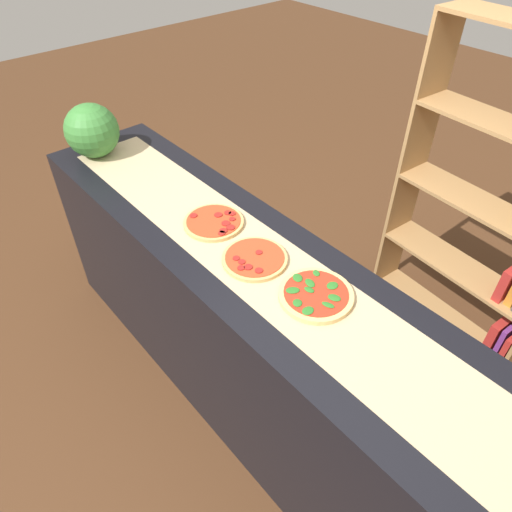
# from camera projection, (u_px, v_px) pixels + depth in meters

# --- Properties ---
(ground_plane) EXTENTS (12.00, 12.00, 0.00)m
(ground_plane) POSITION_uv_depth(u_px,v_px,m) (256.00, 395.00, 2.38)
(ground_plane) COLOR #4C2D19
(counter) EXTENTS (2.64, 0.56, 0.93)m
(counter) POSITION_uv_depth(u_px,v_px,m) (256.00, 337.00, 2.07)
(counter) COLOR black
(counter) RESTS_ON ground_plane
(parchment_paper) EXTENTS (2.39, 0.34, 0.00)m
(parchment_paper) POSITION_uv_depth(u_px,v_px,m) (256.00, 260.00, 1.77)
(parchment_paper) COLOR tan
(parchment_paper) RESTS_ON counter
(pizza_pepperoni_0) EXTENTS (0.25, 0.25, 0.02)m
(pizza_pepperoni_0) POSITION_uv_depth(u_px,v_px,m) (214.00, 222.00, 1.93)
(pizza_pepperoni_0) COLOR tan
(pizza_pepperoni_0) RESTS_ON parchment_paper
(pizza_pepperoni_1) EXTENTS (0.25, 0.25, 0.02)m
(pizza_pepperoni_1) POSITION_uv_depth(u_px,v_px,m) (255.00, 259.00, 1.76)
(pizza_pepperoni_1) COLOR tan
(pizza_pepperoni_1) RESTS_ON parchment_paper
(pizza_spinach_2) EXTENTS (0.26, 0.26, 0.03)m
(pizza_spinach_2) POSITION_uv_depth(u_px,v_px,m) (316.00, 295.00, 1.61)
(pizza_spinach_2) COLOR #DBB26B
(pizza_spinach_2) RESTS_ON parchment_paper
(watermelon) EXTENTS (0.27, 0.27, 0.27)m
(watermelon) POSITION_uv_depth(u_px,v_px,m) (92.00, 131.00, 2.30)
(watermelon) COLOR #387A33
(watermelon) RESTS_ON counter
(bookshelf) EXTENTS (0.92, 0.31, 1.62)m
(bookshelf) POSITION_uv_depth(u_px,v_px,m) (504.00, 224.00, 2.19)
(bookshelf) COLOR #A87A47
(bookshelf) RESTS_ON ground_plane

